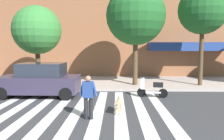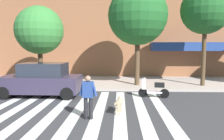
{
  "view_description": "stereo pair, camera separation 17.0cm",
  "coord_description": "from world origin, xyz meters",
  "px_view_note": "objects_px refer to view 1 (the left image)",
  "views": [
    {
      "loc": [
        2.63,
        0.59,
        2.66
      ],
      "look_at": [
        2.48,
        9.09,
        1.81
      ],
      "focal_mm": 35.51,
      "sensor_mm": 36.0,
      "label": 1
    },
    {
      "loc": [
        2.8,
        0.6,
        2.66
      ],
      "look_at": [
        2.48,
        9.09,
        1.81
      ],
      "focal_mm": 35.51,
      "sensor_mm": 36.0,
      "label": 2
    }
  ],
  "objects_px": {
    "street_tree_nearest": "(37,30)",
    "pedestrian_dog_walker": "(88,95)",
    "parked_car_behind_first": "(40,80)",
    "street_tree_middle": "(136,16)",
    "parked_scooter": "(152,89)",
    "dog_on_leash": "(119,103)",
    "street_tree_further": "(203,10)"
  },
  "relations": [
    {
      "from": "street_tree_further",
      "to": "pedestrian_dog_walker",
      "type": "xyz_separation_m",
      "value": [
        -6.69,
        -6.79,
        -4.17
      ]
    },
    {
      "from": "parked_car_behind_first",
      "to": "street_tree_nearest",
      "type": "distance_m",
      "value": 4.4
    },
    {
      "from": "parked_scooter",
      "to": "street_tree_further",
      "type": "xyz_separation_m",
      "value": [
        3.71,
        3.09,
        4.61
      ]
    },
    {
      "from": "parked_car_behind_first",
      "to": "parked_scooter",
      "type": "relative_size",
      "value": 2.64
    },
    {
      "from": "dog_on_leash",
      "to": "parked_car_behind_first",
      "type": "bearing_deg",
      "value": 144.12
    },
    {
      "from": "parked_car_behind_first",
      "to": "dog_on_leash",
      "type": "height_order",
      "value": "parked_car_behind_first"
    },
    {
      "from": "parked_scooter",
      "to": "street_tree_nearest",
      "type": "relative_size",
      "value": 0.31
    },
    {
      "from": "street_tree_middle",
      "to": "street_tree_further",
      "type": "xyz_separation_m",
      "value": [
        4.37,
        -0.09,
        0.32
      ]
    },
    {
      "from": "parked_car_behind_first",
      "to": "parked_scooter",
      "type": "distance_m",
      "value": 6.11
    },
    {
      "from": "street_tree_middle",
      "to": "street_tree_further",
      "type": "distance_m",
      "value": 4.38
    },
    {
      "from": "parked_car_behind_first",
      "to": "dog_on_leash",
      "type": "relative_size",
      "value": 4.24
    },
    {
      "from": "parked_scooter",
      "to": "street_tree_middle",
      "type": "xyz_separation_m",
      "value": [
        -0.65,
        3.17,
        4.29
      ]
    },
    {
      "from": "parked_scooter",
      "to": "parked_car_behind_first",
      "type": "bearing_deg",
      "value": 178.7
    },
    {
      "from": "parked_car_behind_first",
      "to": "street_tree_further",
      "type": "height_order",
      "value": "street_tree_further"
    },
    {
      "from": "street_tree_nearest",
      "to": "dog_on_leash",
      "type": "distance_m",
      "value": 8.87
    },
    {
      "from": "street_tree_nearest",
      "to": "parked_car_behind_first",
      "type": "bearing_deg",
      "value": -69.13
    },
    {
      "from": "parked_car_behind_first",
      "to": "pedestrian_dog_walker",
      "type": "distance_m",
      "value": 4.95
    },
    {
      "from": "parked_car_behind_first",
      "to": "street_tree_nearest",
      "type": "bearing_deg",
      "value": 110.87
    },
    {
      "from": "parked_scooter",
      "to": "dog_on_leash",
      "type": "relative_size",
      "value": 1.61
    },
    {
      "from": "street_tree_middle",
      "to": "dog_on_leash",
      "type": "bearing_deg",
      "value": -100.94
    },
    {
      "from": "street_tree_middle",
      "to": "pedestrian_dog_walker",
      "type": "distance_m",
      "value": 8.22
    },
    {
      "from": "parked_car_behind_first",
      "to": "street_tree_middle",
      "type": "xyz_separation_m",
      "value": [
        5.44,
        3.03,
        3.88
      ]
    },
    {
      "from": "parked_scooter",
      "to": "pedestrian_dog_walker",
      "type": "relative_size",
      "value": 0.99
    },
    {
      "from": "street_tree_further",
      "to": "parked_scooter",
      "type": "bearing_deg",
      "value": -140.27
    },
    {
      "from": "parked_car_behind_first",
      "to": "pedestrian_dog_walker",
      "type": "bearing_deg",
      "value": -50.96
    },
    {
      "from": "street_tree_middle",
      "to": "dog_on_leash",
      "type": "xyz_separation_m",
      "value": [
        -1.18,
        -6.12,
        -4.33
      ]
    },
    {
      "from": "parked_scooter",
      "to": "pedestrian_dog_walker",
      "type": "xyz_separation_m",
      "value": [
        -2.98,
        -3.71,
        0.45
      ]
    },
    {
      "from": "parked_car_behind_first",
      "to": "street_tree_further",
      "type": "distance_m",
      "value": 11.07
    },
    {
      "from": "street_tree_nearest",
      "to": "pedestrian_dog_walker",
      "type": "bearing_deg",
      "value": -58.19
    },
    {
      "from": "street_tree_middle",
      "to": "pedestrian_dog_walker",
      "type": "height_order",
      "value": "street_tree_middle"
    },
    {
      "from": "street_tree_further",
      "to": "parked_car_behind_first",
      "type": "bearing_deg",
      "value": -163.27
    },
    {
      "from": "street_tree_nearest",
      "to": "street_tree_middle",
      "type": "xyz_separation_m",
      "value": [
        6.61,
        -0.03,
        0.95
      ]
    }
  ]
}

